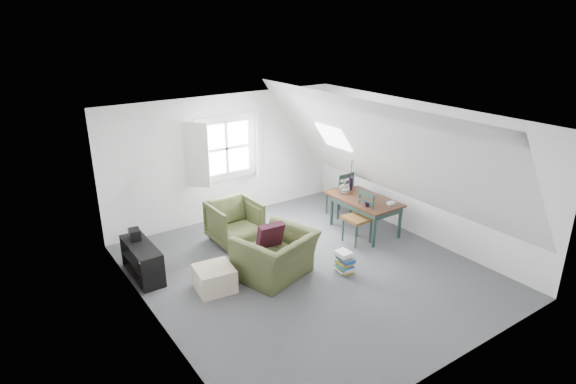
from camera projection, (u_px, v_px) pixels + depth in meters
floor at (308, 270)px, 7.86m from camera, size 5.50×5.50×0.00m
ceiling at (310, 119)px, 6.98m from camera, size 5.50×5.50×0.00m
wall_back at (226, 158)px, 9.54m from camera, size 5.00×0.00×5.00m
wall_front at (459, 274)px, 5.30m from camera, size 5.00×0.00×5.00m
wall_left at (151, 240)px, 6.09m from camera, size 0.00×5.50×5.50m
wall_right at (419, 171)px, 8.75m from camera, size 0.00×5.50×5.50m
slope_left at (217, 186)px, 6.41m from camera, size 3.19×5.50×4.48m
slope_right at (383, 151)px, 8.06m from camera, size 3.19×5.50×4.48m
dormer_window at (227, 149)px, 9.41m from camera, size 1.71×0.35×1.30m
skylight at (334, 137)px, 9.07m from camera, size 0.35×0.75×0.47m
armchair_near at (276, 276)px, 7.69m from camera, size 1.38×1.28×0.74m
armchair_far at (235, 241)px, 8.85m from camera, size 0.85×0.87×0.78m
throw_pillow at (270, 235)px, 7.58m from camera, size 0.43×0.28×0.43m
ottoman at (215, 278)px, 7.26m from camera, size 0.61×0.61×0.37m
dining_table at (366, 203)px, 9.07m from camera, size 0.79×1.32×0.66m
demijohn at (344, 188)px, 9.26m from camera, size 0.20×0.20×0.28m
vase_twigs at (351, 183)px, 9.47m from camera, size 0.08×0.09×0.62m
cup at (367, 207)px, 8.67m from camera, size 0.13×0.13×0.10m
paper_box at (391, 203)px, 8.79m from camera, size 0.14×0.10×0.04m
dining_chair_far at (340, 193)px, 9.84m from camera, size 0.44×0.44×0.94m
dining_chair_near at (359, 217)px, 8.68m from camera, size 0.44×0.44×0.93m
media_shelf at (143, 263)px, 7.59m from camera, size 0.36×1.07×0.55m
electronics_box at (135, 235)px, 7.67m from camera, size 0.19×0.25×0.18m
magazine_stack at (344, 262)px, 7.75m from camera, size 0.27×0.32×0.36m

